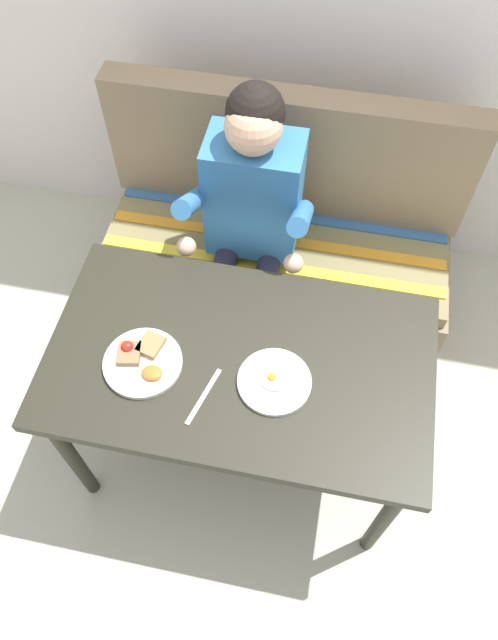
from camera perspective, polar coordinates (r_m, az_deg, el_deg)
The scene contains 7 objects.
ground_plane at distance 2.50m, azimuth -0.70°, elevation -11.87°, with size 8.00×8.00×0.00m, color #B1B29B.
table at distance 1.90m, azimuth -0.90°, elevation -4.90°, with size 1.20×0.70×0.73m.
couch at distance 2.59m, azimuth 2.71°, elevation 6.56°, with size 1.44×0.56×1.00m.
person at distance 2.18m, azimuth 0.11°, elevation 10.27°, with size 0.45×0.61×1.21m.
plate_breakfast at distance 1.84m, azimuth -10.26°, elevation -3.83°, with size 0.24×0.24×0.05m.
plate_eggs at distance 1.79m, azimuth 2.45°, elevation -5.92°, with size 0.22×0.22×0.04m.
knife at distance 1.77m, azimuth -4.39°, elevation -7.34°, with size 0.01×0.20×0.01m, color silver.
Camera 1 is at (0.20, -0.87, 2.33)m, focal length 33.23 mm.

